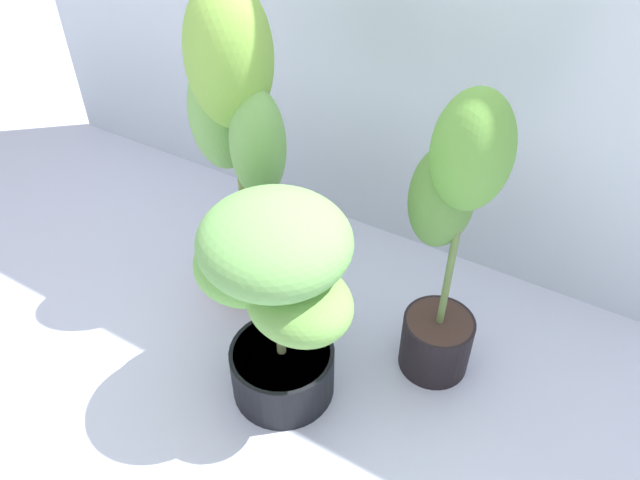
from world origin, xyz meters
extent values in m
plane|color=silver|center=(0.00, 0.00, 0.00)|extent=(8.00, 8.00, 0.00)
cylinder|color=black|center=(-0.03, 0.10, 0.08)|extent=(0.27, 0.27, 0.15)
cylinder|color=#3C2B1A|center=(-0.03, 0.10, 0.15)|extent=(0.25, 0.25, 0.02)
cylinder|color=olive|center=(-0.03, 0.10, 0.36)|extent=(0.02, 0.02, 0.42)
ellipsoid|color=#6BA855|center=(-0.03, 0.10, 0.52)|extent=(0.35, 0.35, 0.19)
ellipsoid|color=#6CB04C|center=(-0.11, 0.11, 0.41)|extent=(0.30, 0.30, 0.16)
ellipsoid|color=#72AC4E|center=(0.05, 0.07, 0.40)|extent=(0.32, 0.30, 0.14)
cylinder|color=black|center=(0.29, 0.38, 0.09)|extent=(0.19, 0.19, 0.17)
cylinder|color=#3F2C24|center=(0.29, 0.38, 0.17)|extent=(0.18, 0.18, 0.02)
cylinder|color=olive|center=(0.29, 0.38, 0.47)|extent=(0.02, 0.02, 0.60)
ellipsoid|color=#62A03E|center=(0.29, 0.38, 0.70)|extent=(0.22, 0.22, 0.28)
ellipsoid|color=#5A8C3D|center=(0.23, 0.41, 0.54)|extent=(0.21, 0.22, 0.28)
cylinder|color=#96583D|center=(-0.34, 0.38, 0.08)|extent=(0.21, 0.21, 0.15)
cylinder|color=#3D3722|center=(-0.34, 0.38, 0.15)|extent=(0.19, 0.19, 0.02)
cylinder|color=olive|center=(-0.34, 0.38, 0.51)|extent=(0.02, 0.02, 0.71)
ellipsoid|color=#85BB47|center=(-0.34, 0.38, 0.77)|extent=(0.31, 0.31, 0.38)
ellipsoid|color=#79B558|center=(-0.40, 0.40, 0.59)|extent=(0.22, 0.20, 0.33)
ellipsoid|color=#75B156|center=(-0.25, 0.35, 0.56)|extent=(0.20, 0.20, 0.32)
camera|label=1|loc=(0.57, -0.71, 1.36)|focal=33.56mm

